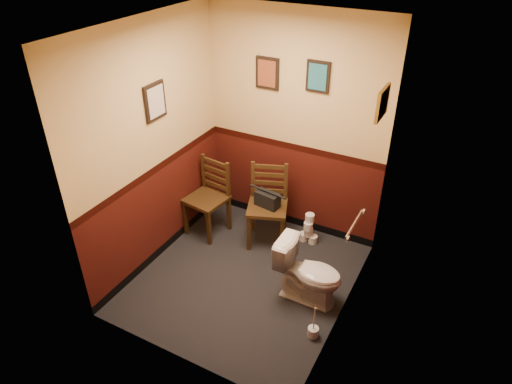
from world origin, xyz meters
The scene contains 17 objects.
floor centered at (0.00, 0.00, 0.00)m, with size 2.20×2.40×0.00m, color black.
ceiling centered at (0.00, 0.00, 2.70)m, with size 2.20×2.40×0.00m, color silver.
wall_back centered at (0.00, 1.20, 1.35)m, with size 2.20×2.70×0.00m, color #3D110C.
wall_front centered at (0.00, -1.20, 1.35)m, with size 2.20×2.70×0.00m, color #3D110C.
wall_left centered at (-1.10, 0.00, 1.35)m, with size 2.40×2.70×0.00m, color #3D110C.
wall_right centered at (1.10, 0.00, 1.35)m, with size 2.40×2.70×0.00m, color #3D110C.
grab_bar centered at (1.07, 0.25, 0.95)m, with size 0.05×0.56×0.06m.
framed_print_back_a centered at (-0.35, 1.18, 1.95)m, with size 0.28×0.04×0.36m.
framed_print_back_b centered at (0.25, 1.18, 2.00)m, with size 0.26×0.04×0.34m.
framed_print_left centered at (-1.08, 0.10, 1.85)m, with size 0.04×0.30×0.38m.
framed_print_right centered at (1.08, 0.60, 2.05)m, with size 0.04×0.34×0.28m.
toilet centered at (0.72, 0.05, 0.34)m, with size 0.39×0.70×0.68m, color white.
toilet_brush centered at (0.97, -0.40, 0.06)m, with size 0.11×0.11×0.38m.
chair_left centered at (-0.84, 0.59, 0.48)m, with size 0.51×0.51×0.96m.
chair_right centered at (-0.12, 0.77, 0.49)m, with size 0.59×0.59×0.99m.
handbag centered at (-0.10, 0.73, 0.61)m, with size 0.31×0.19×0.21m.
tp_stack centered at (0.36, 0.94, 0.17)m, with size 0.23×0.14×0.40m.
Camera 1 is at (1.89, -3.31, 3.51)m, focal length 32.00 mm.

